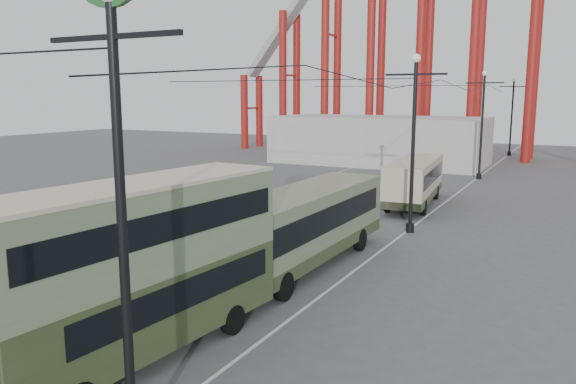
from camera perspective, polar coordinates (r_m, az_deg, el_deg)
The scene contains 11 objects.
ground at distance 18.77m, azimuth -21.89°, elevation -13.63°, with size 160.00×160.00×0.00m, color #505052.
road_markings at distance 34.57m, azimuth 2.67°, elevation -2.30°, with size 12.52×120.00×0.01m.
lamp_post_near at distance 11.16m, azimuth -17.30°, elevation 12.59°, with size 3.20×0.44×10.80m.
lamp_post_mid at distance 30.08m, azimuth 12.59°, elevation 4.67°, with size 3.20×0.44×9.32m.
lamp_post_far at distance 51.59m, azimuth 19.09°, elevation 6.41°, with size 3.20×0.44×9.32m.
lamp_post_distant at distance 73.40m, azimuth 21.77°, elevation 7.09°, with size 3.20×0.44×9.32m.
fairground_shed at distance 61.29m, azimuth 9.21°, elevation 5.22°, with size 22.00×10.00×5.00m, color #AFAFA9.
double_decker_bus at distance 15.82m, azimuth -14.73°, elevation -6.87°, with size 3.18×9.44×4.97m.
single_decker_green at distance 23.74m, azimuth 1.59°, elevation -3.28°, with size 2.83×11.75×3.31m.
single_decker_cream at distance 38.20m, azimuth 12.74°, elevation 1.23°, with size 3.45×9.97×3.04m.
pedestrian at distance 25.27m, azimuth -6.16°, elevation -4.75°, with size 0.67×0.44×1.84m, color black.
Camera 1 is at (13.43, -10.93, 7.23)m, focal length 35.00 mm.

